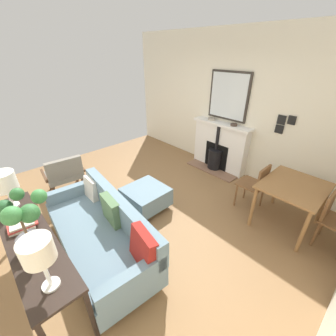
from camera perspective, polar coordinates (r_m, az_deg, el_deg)
The scene contains 18 objects.
ground_plane at distance 3.91m, azimuth -7.81°, elevation -10.43°, with size 4.92×5.63×0.01m, color olive.
wall_left at distance 4.96m, azimuth 15.57°, elevation 15.74°, with size 0.12×5.63×2.84m, color silver.
fireplace at distance 5.06m, azimuth 13.20°, elevation 5.04°, with size 0.53×1.35×1.07m.
mirror_over_mantel at distance 4.83m, azimuth 15.56°, elevation 17.68°, with size 0.04×0.90×0.96m.
mantel_bowl_near at distance 5.04m, azimuth 11.30°, elevation 12.52°, with size 0.16×0.16×0.04m.
mantel_bowl_far at distance 4.74m, azimuth 16.87°, elevation 10.83°, with size 0.14×0.14×0.04m.
sofa at distance 3.11m, azimuth -16.79°, elevation -15.69°, with size 0.99×2.06×0.79m.
ottoman at distance 3.76m, azimuth -5.80°, elevation -7.42°, with size 0.68×0.67×0.40m.
armchair_accent at distance 4.45m, azimuth -25.52°, elevation -1.17°, with size 0.73×0.65×0.79m.
console_table at distance 2.78m, azimuth -32.23°, elevation -16.28°, with size 0.42×1.86×0.76m.
table_lamp_near_end at distance 3.15m, azimuth -37.15°, elevation -3.00°, with size 0.27×0.27×0.46m.
table_lamp_far_end at distance 1.95m, azimuth -30.91°, elevation -18.44°, with size 0.23×0.23×0.50m.
potted_plant at distance 2.37m, azimuth -34.12°, elevation -11.16°, with size 0.54×0.47×0.61m.
book_stack at distance 2.87m, azimuth -33.83°, elevation -12.30°, with size 0.29×0.23×0.07m.
dining_table at distance 3.68m, azimuth 29.93°, elevation -5.19°, with size 0.94×0.80×0.73m.
dining_chair_near_fireplace at distance 3.88m, azimuth 22.10°, elevation -3.75°, with size 0.40×0.40×0.83m.
dining_chair_by_back_wall at distance 3.69m, azimuth 37.23°, elevation -10.08°, with size 0.41×0.41×0.82m.
photo_gallery_row at distance 4.42m, azimuth 28.03°, elevation 10.33°, with size 0.02×0.30×0.35m.
Camera 1 is at (1.66, 2.56, 2.45)m, focal length 23.28 mm.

